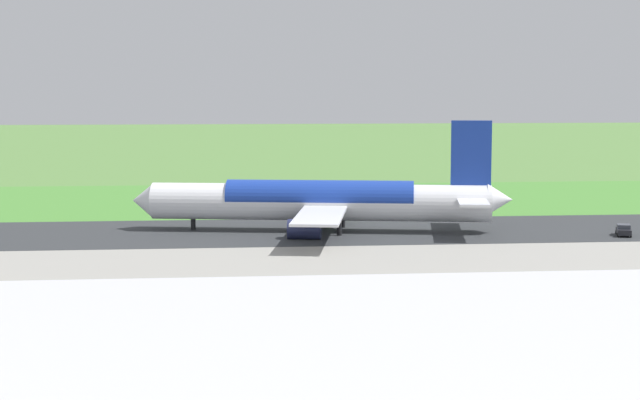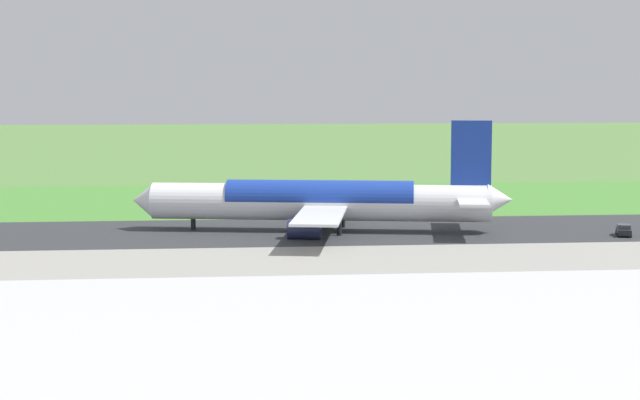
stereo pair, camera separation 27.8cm
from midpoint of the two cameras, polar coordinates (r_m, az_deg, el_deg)
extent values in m
plane|color=#547F3D|center=(149.22, 1.50, -1.70)|extent=(800.00, 800.00, 0.00)
cube|color=#2D3033|center=(149.22, 1.50, -1.69)|extent=(600.00, 28.00, 0.06)
cube|color=gray|center=(97.24, 5.38, -6.07)|extent=(440.00, 110.00, 0.05)
cube|color=#478534|center=(179.30, 0.31, -0.34)|extent=(600.00, 80.00, 0.04)
cylinder|color=white|center=(148.28, 0.05, -0.12)|extent=(48.16, 13.70, 5.20)
cone|color=white|center=(152.49, -9.54, -0.02)|extent=(3.83, 5.40, 4.94)
cone|color=white|center=(148.30, 9.80, 0.03)|extent=(4.23, 4.97, 4.42)
cube|color=#19389E|center=(147.43, 8.27, 2.55)|extent=(5.60, 1.49, 9.00)
cube|color=white|center=(142.51, 8.36, -0.12)|extent=(5.54, 9.57, 0.36)
cube|color=white|center=(153.43, 8.11, 0.34)|extent=(5.54, 9.57, 0.36)
cube|color=white|center=(137.36, 0.09, -0.80)|extent=(9.84, 22.72, 0.35)
cube|color=white|center=(159.15, 0.74, 0.18)|extent=(9.84, 22.72, 0.35)
cylinder|color=#23284C|center=(141.36, -0.80, -1.61)|extent=(4.93, 3.56, 2.80)
cylinder|color=#23284C|center=(156.17, -0.27, -0.85)|extent=(4.93, 3.56, 2.80)
cylinder|color=black|center=(151.16, -6.85, -0.99)|extent=(0.70, 0.70, 3.42)
cylinder|color=black|center=(144.41, 1.11, -1.29)|extent=(0.70, 0.70, 3.42)
cylinder|color=black|center=(152.33, 1.30, -0.89)|extent=(0.70, 0.70, 3.42)
cylinder|color=#19389E|center=(148.22, 0.05, 0.08)|extent=(26.91, 9.86, 5.23)
cube|color=black|center=(150.06, 16.22, -1.64)|extent=(2.94, 4.54, 0.75)
cube|color=#2D333D|center=(150.17, 16.23, -1.38)|extent=(2.26, 2.60, 0.55)
cylinder|color=black|center=(148.81, 16.59, -1.86)|extent=(0.40, 0.68, 0.64)
cylinder|color=black|center=(148.66, 15.94, -1.85)|extent=(0.40, 0.68, 0.64)
cylinder|color=black|center=(151.57, 16.50, -1.72)|extent=(0.40, 0.68, 0.64)
cylinder|color=black|center=(151.42, 15.86, -1.70)|extent=(0.40, 0.68, 0.64)
cylinder|color=slate|center=(175.19, -5.74, -0.15)|extent=(0.10, 0.10, 2.36)
cube|color=red|center=(175.05, -5.75, 0.34)|extent=(0.60, 0.04, 0.60)
cone|color=orange|center=(177.99, -6.71, -0.35)|extent=(0.40, 0.40, 0.55)
camera|label=1|loc=(0.14, -89.95, 0.01)|focal=58.89mm
camera|label=2|loc=(0.14, 90.05, -0.01)|focal=58.89mm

